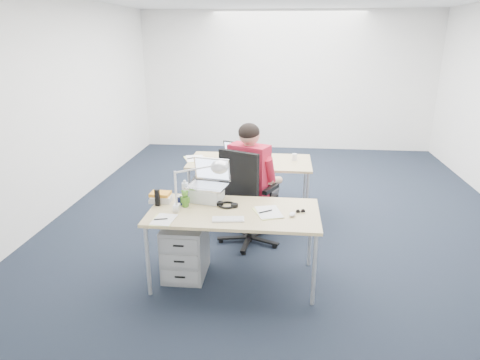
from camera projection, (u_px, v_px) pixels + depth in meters
name	position (u px, v px, depth m)	size (l,w,h in m)	color
floor	(283.00, 210.00, 5.94)	(7.00, 7.00, 0.00)	black
room	(287.00, 84.00, 5.39)	(6.02, 7.02, 2.80)	white
desk_near	(234.00, 215.00, 4.04)	(1.60, 0.80, 0.73)	tan
desk_far	(250.00, 164.00, 5.65)	(1.60, 0.80, 0.73)	tan
office_chair	(248.00, 217.00, 4.90)	(0.96, 0.96, 1.15)	black
seated_person	(255.00, 181.00, 4.95)	(0.64, 0.85, 1.39)	red
drawer_pedestal_near	(185.00, 249.00, 4.26)	(0.40, 0.50, 0.55)	gray
drawer_pedestal_far	(211.00, 194.00, 5.74)	(0.40, 0.50, 0.55)	gray
silver_laptop	(207.00, 181.00, 4.22)	(0.38, 0.30, 0.40)	silver
wireless_keyboard	(228.00, 219.00, 3.83)	(0.28, 0.12, 0.01)	white
computer_mouse	(292.00, 214.00, 3.91)	(0.06, 0.09, 0.03)	white
headphones	(227.00, 204.00, 4.13)	(0.22, 0.17, 0.04)	black
can_koozie	(179.00, 200.00, 4.15)	(0.06, 0.06, 0.10)	#151A43
water_bottle	(185.00, 190.00, 4.26)	(0.07, 0.07, 0.21)	silver
bear_figurine	(185.00, 198.00, 4.10)	(0.09, 0.07, 0.17)	#2E6E1D
book_stack	(161.00, 197.00, 4.24)	(0.21, 0.16, 0.09)	silver
cordless_phone	(157.00, 198.00, 4.12)	(0.04, 0.03, 0.17)	black
papers_left	(163.00, 220.00, 3.81)	(0.18, 0.26, 0.01)	#DDE082
papers_right	(268.00, 213.00, 3.97)	(0.21, 0.30, 0.01)	#DDE082
sunglasses	(300.00, 211.00, 3.99)	(0.09, 0.04, 0.02)	black
desk_lamp	(192.00, 185.00, 3.93)	(0.47, 0.17, 0.53)	silver
dark_laptop	(232.00, 153.00, 5.51)	(0.37, 0.36, 0.27)	black
far_cup	(294.00, 157.00, 5.63)	(0.06, 0.06, 0.09)	white
far_papers	(194.00, 159.00, 5.70)	(0.23, 0.33, 0.01)	white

